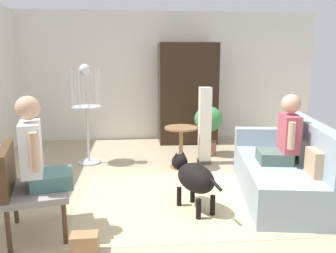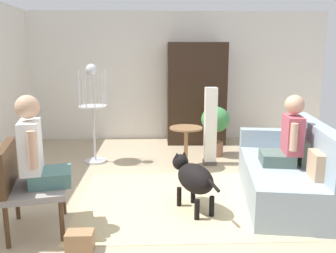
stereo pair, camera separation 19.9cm
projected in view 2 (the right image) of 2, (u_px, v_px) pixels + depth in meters
ground_plane at (185, 204)px, 4.03m from camera, size 7.94×7.94×0.00m
back_wall at (171, 77)px, 7.07m from camera, size 6.28×0.12×2.56m
area_rug at (182, 201)px, 4.12m from camera, size 2.40×1.95×0.01m
couch at (288, 173)px, 4.13m from camera, size 1.15×1.92×0.93m
armchair at (23, 180)px, 3.32m from camera, size 0.71×0.80×0.88m
person_on_couch at (288, 137)px, 4.02m from camera, size 0.49×0.54×0.82m
person_on_armchair at (36, 149)px, 3.29m from camera, size 0.52×0.53×0.88m
round_end_table at (186, 143)px, 5.27m from camera, size 0.50×0.50×0.64m
dog at (193, 177)px, 3.81m from camera, size 0.51×0.81×0.60m
bird_cage_stand at (93, 108)px, 5.46m from camera, size 0.45×0.45×1.58m
potted_plant at (215, 124)px, 5.90m from camera, size 0.48×0.48×0.85m
column_lamp at (210, 127)px, 5.41m from camera, size 0.20×0.20×1.22m
armoire_cabinet at (196, 94)px, 6.75m from camera, size 1.12×0.56×1.94m
handbag at (80, 241)px, 3.05m from camera, size 0.24×0.16×0.18m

